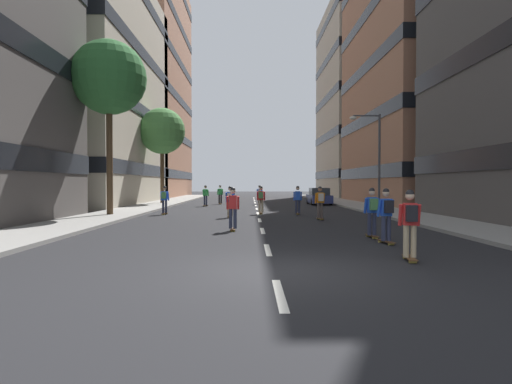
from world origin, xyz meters
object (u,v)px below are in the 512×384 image
street_tree_near (109,78)px  streetlamp_right (374,151)px  skater_3 (410,220)px  skater_6 (386,212)px  street_tree_mid (162,131)px  skater_2 (164,198)px  skater_1 (298,199)px  parked_car_near (319,197)px  skater_9 (233,207)px  skater_5 (230,200)px  skater_11 (372,209)px  skater_7 (261,198)px  skater_8 (260,193)px  skater_4 (205,195)px  skater_10 (220,194)px  skater_0 (320,201)px

street_tree_near → streetlamp_right: (16.60, 4.16, -3.87)m
skater_3 → skater_6: size_ratio=1.00×
street_tree_mid → skater_2: size_ratio=4.93×
street_tree_near → skater_1: bearing=8.6°
parked_car_near → skater_9: skater_9 is taller
skater_3 → skater_5: (-5.10, 13.63, 0.00)m
parked_car_near → skater_11: (-1.98, -23.84, 0.32)m
skater_11 → skater_1: bearing=96.6°
street_tree_near → skater_7: 11.42m
skater_5 → skater_8: (2.01, 14.95, 0.00)m
skater_2 → skater_6: same height
skater_3 → skater_4: same height
skater_4 → skater_10: same height
streetlamp_right → skater_7: (-7.77, -2.24, -3.12)m
skater_0 → skater_7: same height
streetlamp_right → skater_0: streetlamp_right is taller
skater_1 → streetlamp_right: bearing=24.2°
parked_car_near → skater_9: 22.61m
skater_0 → skater_10: bearing=110.9°
street_tree_mid → skater_8: size_ratio=4.93×
skater_0 → skater_7: (-3.04, 4.20, 0.00)m
street_tree_near → skater_7: size_ratio=5.65×
skater_2 → parked_car_near: bearing=46.9°
skater_1 → skater_2: size_ratio=1.00×
skater_1 → skater_3: bearing=-86.5°
skater_7 → skater_10: size_ratio=1.00×
skater_2 → skater_4: (1.55, 9.52, -0.03)m
street_tree_mid → streetlamp_right: street_tree_mid is taller
skater_6 → skater_2: bearing=126.7°
skater_3 → skater_8: (-3.09, 28.59, 0.00)m
skater_1 → skater_4: bearing=125.6°
skater_7 → skater_10: same height
street_tree_near → skater_7: (8.83, 1.92, -6.99)m
street_tree_mid → skater_7: bearing=-55.8°
skater_7 → skater_9: (-1.39, -9.44, -0.03)m
street_tree_near → skater_0: bearing=-10.9°
skater_3 → skater_7: (-3.28, 16.29, 0.00)m
parked_car_near → skater_10: 9.09m
street_tree_mid → streetlamp_right: size_ratio=1.35×
skater_4 → skater_6: bearing=-70.2°
street_tree_mid → skater_11: size_ratio=4.93×
skater_10 → skater_7: bearing=-74.9°
skater_1 → skater_9: 9.92m
street_tree_mid → skater_9: (7.44, -22.41, -5.76)m
skater_4 → skater_10: bearing=74.7°
skater_0 → skater_4: (-7.47, 13.37, -0.03)m
streetlamp_right → skater_1: streetlamp_right is taller
parked_car_near → skater_3: 28.45m
streetlamp_right → skater_8: (-7.58, 10.05, -3.12)m
skater_10 → skater_9: bearing=-84.7°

